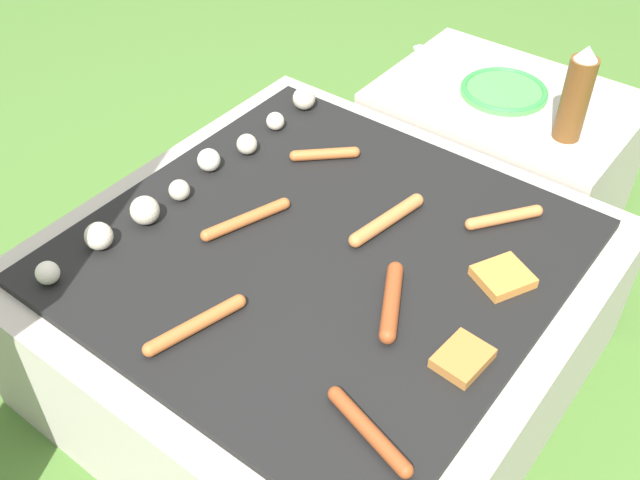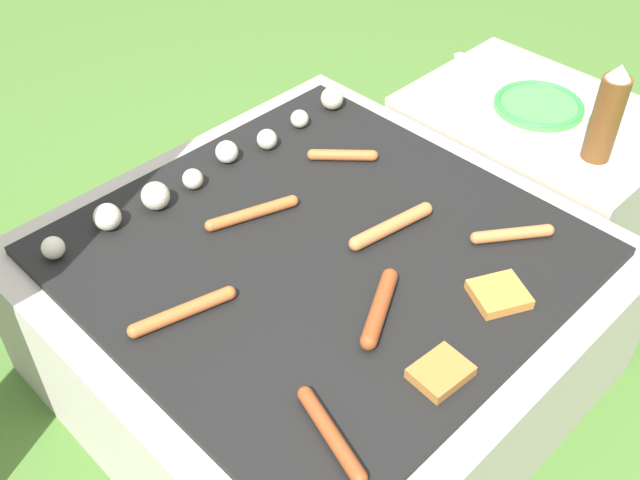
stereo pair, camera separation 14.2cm
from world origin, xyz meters
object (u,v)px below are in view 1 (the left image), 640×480
Objects in this scene: sausage_front_center at (325,154)px; fork_utensil at (438,60)px; plate_colorful at (504,91)px; condiment_bottle at (576,95)px.

sausage_front_center reaches higher than fork_utensil.
plate_colorful is 0.94× the size of condiment_bottle.
condiment_bottle is at bearing -112.86° from plate_colorful.
plate_colorful is (0.49, -0.19, -0.00)m from sausage_front_center.
sausage_front_center is at bearing -177.22° from fork_utensil.
fork_utensil is at bearing 79.43° from plate_colorful.
plate_colorful reaches higher than fork_utensil.
condiment_bottle is (-0.08, -0.20, 0.10)m from plate_colorful.
sausage_front_center is 0.57m from condiment_bottle.
sausage_front_center reaches higher than plate_colorful.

